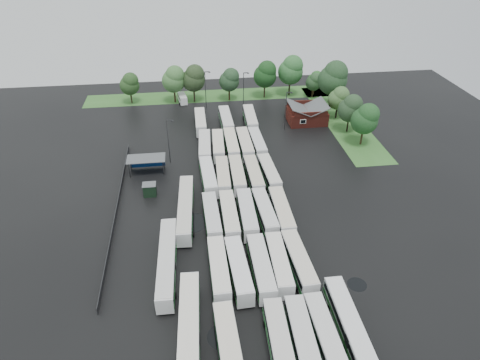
{
  "coord_description": "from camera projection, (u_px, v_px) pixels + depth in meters",
  "views": [
    {
      "loc": [
        -7.27,
        -60.23,
        49.13
      ],
      "look_at": [
        2.0,
        12.0,
        2.5
      ],
      "focal_mm": 32.0,
      "sensor_mm": 36.0,
      "label": 1
    }
  ],
  "objects": [
    {
      "name": "tree_east_2",
      "position": [
        339.0,
        98.0,
        114.74
      ],
      "size": [
        5.51,
        5.5,
        9.11
      ],
      "color": "black",
      "rests_on": "ground"
    },
    {
      "name": "bus_r4c2",
      "position": [
        231.0,
        145.0,
        100.52
      ],
      "size": [
        2.8,
        12.73,
        3.54
      ],
      "rotation": [
        0.0,
        0.0,
        -0.01
      ],
      "color": "silver",
      "rests_on": "ground"
    },
    {
      "name": "bus_r4c0",
      "position": [
        205.0,
        147.0,
        99.54
      ],
      "size": [
        3.34,
        12.89,
        3.55
      ],
      "rotation": [
        0.0,
        0.0,
        -0.05
      ],
      "color": "silver",
      "rests_on": "ground"
    },
    {
      "name": "bus_r0c3",
      "position": [
        303.0,
        340.0,
        55.16
      ],
      "size": [
        3.11,
        12.76,
        3.53
      ],
      "rotation": [
        0.0,
        0.0,
        -0.03
      ],
      "color": "silver",
      "rests_on": "ground"
    },
    {
      "name": "tree_north_1",
      "position": [
        174.0,
        79.0,
        123.53
      ],
      "size": [
        6.72,
        6.72,
        11.14
      ],
      "color": "#3C271A",
      "rests_on": "ground"
    },
    {
      "name": "bus_r0c4",
      "position": [
        325.0,
        335.0,
        55.85
      ],
      "size": [
        2.79,
        12.37,
        3.43
      ],
      "rotation": [
        0.0,
        0.0,
        0.01
      ],
      "color": "silver",
      "rests_on": "ground"
    },
    {
      "name": "puddle_0",
      "position": [
        223.0,
        337.0,
        57.91
      ],
      "size": [
        4.39,
        4.39,
        0.01
      ],
      "primitive_type": "cylinder",
      "color": "black",
      "rests_on": "ground"
    },
    {
      "name": "tree_north_4",
      "position": [
        266.0,
        74.0,
        126.73
      ],
      "size": [
        6.85,
        6.85,
        11.35
      ],
      "color": "#362319",
      "rests_on": "ground"
    },
    {
      "name": "grass_strip_east",
      "position": [
        341.0,
        120.0,
        116.98
      ],
      "size": [
        10.0,
        50.0,
        0.01
      ],
      "primitive_type": "cube",
      "color": "#366B29",
      "rests_on": "ground"
    },
    {
      "name": "wash_shed",
      "position": [
        146.0,
        159.0,
        92.52
      ],
      "size": [
        8.2,
        4.2,
        3.58
      ],
      "color": "#2D2D30",
      "rests_on": "ground"
    },
    {
      "name": "lamp_post_back_e",
      "position": [
        244.0,
        88.0,
        120.04
      ],
      "size": [
        1.64,
        0.32,
        10.65
      ],
      "color": "#2D2D30",
      "rests_on": "ground"
    },
    {
      "name": "bus_r0c2",
      "position": [
        279.0,
        342.0,
        55.0
      ],
      "size": [
        2.99,
        12.35,
        3.42
      ],
      "rotation": [
        0.0,
        0.0,
        -0.03
      ],
      "color": "silver",
      "rests_on": "ground"
    },
    {
      "name": "bus_r4c3",
      "position": [
        245.0,
        144.0,
        100.57
      ],
      "size": [
        2.78,
        12.89,
        3.59
      ],
      "rotation": [
        0.0,
        0.0,
        0.0
      ],
      "color": "silver",
      "rests_on": "ground"
    },
    {
      "name": "bus_r5c2",
      "position": [
        226.0,
        120.0,
        111.8
      ],
      "size": [
        2.91,
        12.97,
        3.6
      ],
      "rotation": [
        0.0,
        0.0,
        0.01
      ],
      "color": "silver",
      "rests_on": "ground"
    },
    {
      "name": "minibus",
      "position": [
        182.0,
        98.0,
        126.39
      ],
      "size": [
        2.88,
        5.81,
        2.43
      ],
      "rotation": [
        0.0,
        0.0,
        0.16
      ],
      "color": "white",
      "rests_on": "ground"
    },
    {
      "name": "tree_east_3",
      "position": [
        334.0,
        78.0,
        119.6
      ],
      "size": [
        8.26,
        8.26,
        13.69
      ],
      "color": "black",
      "rests_on": "ground"
    },
    {
      "name": "utility_hut",
      "position": [
        150.0,
        190.0,
        85.66
      ],
      "size": [
        2.7,
        2.2,
        2.62
      ],
      "color": "black",
      "rests_on": "ground"
    },
    {
      "name": "bus_r3c0",
      "position": [
        208.0,
        177.0,
        88.56
      ],
      "size": [
        3.16,
        12.66,
        3.5
      ],
      "rotation": [
        0.0,
        0.0,
        0.04
      ],
      "color": "silver",
      "rests_on": "ground"
    },
    {
      "name": "artic_bus_east",
      "position": [
        354.0,
        337.0,
        55.62
      ],
      "size": [
        2.81,
        18.8,
        3.48
      ],
      "rotation": [
        0.0,
        0.0,
        -0.01
      ],
      "color": "silver",
      "rests_on": "ground"
    },
    {
      "name": "puddle_3",
      "position": [
        279.0,
        229.0,
        77.29
      ],
      "size": [
        3.67,
        3.67,
        0.01
      ],
      "primitive_type": "cylinder",
      "color": "black",
      "rests_on": "ground"
    },
    {
      "name": "bus_r5c4",
      "position": [
        250.0,
        119.0,
        112.56
      ],
      "size": [
        3.21,
        12.97,
        3.58
      ],
      "rotation": [
        0.0,
        0.0,
        -0.04
      ],
      "color": "silver",
      "rests_on": "ground"
    },
    {
      "name": "bus_r4c4",
      "position": [
        257.0,
        143.0,
        101.19
      ],
      "size": [
        2.85,
        12.26,
        3.4
      ],
      "rotation": [
        0.0,
        0.0,
        0.02
      ],
      "color": "silver",
      "rests_on": "ground"
    },
    {
      "name": "tree_north_3",
      "position": [
        230.0,
        80.0,
        125.5
      ],
      "size": [
        5.94,
        5.94,
        9.84
      ],
      "color": "#3A2415",
      "rests_on": "ground"
    },
    {
      "name": "tree_north_2",
      "position": [
        194.0,
        78.0,
        124.04
      ],
      "size": [
        6.79,
        6.79,
        11.25
      ],
      "color": "#3A2A1F",
      "rests_on": "ground"
    },
    {
      "name": "tree_east_1",
      "position": [
        351.0,
        108.0,
        107.28
      ],
      "size": [
        6.11,
        6.11,
        10.12
      ],
      "color": "black",
      "rests_on": "ground"
    },
    {
      "name": "bus_r5c0",
      "position": [
        200.0,
        122.0,
        111.19
      ],
      "size": [
        2.76,
        12.53,
        3.48
      ],
      "rotation": [
        0.0,
        0.0,
        -0.01
      ],
      "color": "silver",
      "rests_on": "ground"
    },
    {
      "name": "artic_bus_west_a",
      "position": [
        189.0,
        333.0,
        56.01
      ],
      "size": [
        3.56,
        19.41,
        3.58
      ],
      "rotation": [
        0.0,
        0.0,
        -0.04
      ],
      "color": "silver",
      "rests_on": "ground"
    },
    {
      "name": "bus_r1c1",
      "position": [
        239.0,
        270.0,
        65.89
      ],
      "size": [
        3.27,
        12.8,
        3.53
      ],
      "rotation": [
        0.0,
        0.0,
        0.05
      ],
      "color": "silver",
      "rests_on": "ground"
    },
    {
      "name": "bus_r2c1",
      "position": [
        229.0,
        216.0,
        77.33
      ],
      "size": [
        2.71,
        12.67,
        3.53
      ],
      "rotation": [
        0.0,
        0.0,
        0.0
      ],
      "color": "silver",
      "rests_on": "ground"
    },
    {
      "name": "puddle_2",
      "position": [
        191.0,
        223.0,
        78.72
      ],
      "size": [
        6.08,
        6.08,
        0.01
      ],
      "primitive_type": "cylinder",
      "color": "black",
      "rests_on": "ground"
    },
    {
      "name": "lamp_post_back_w",
      "position": [
        206.0,
        87.0,
        120.29
      ],
      "size": [
        1.67,
        0.32,
        10.82
      ],
      "color": "#2D2D30",
      "rests_on": "ground"
    },
    {
      "name": "bus_r4c1",
      "position": [
        218.0,
        146.0,
        100.2
      ],
      "size": [
        3.18,
        12.31,
        3.4
      ],
      "rotation": [
        0.0,
        0.0,
        -0.05
      ],
      "color": "silver",
      "rests_on": "ground"
    },
    {
      "name": "puddle_4",
      "position": [
        357.0,
        284.0,
        65.91
      ],
      "size": [
        3.03,
        3.03,
        0.01
      ],
      "primitive_type": "cylinder",
      "color": "black",
      "rests_on": "ground"
    },
    {
      "name": "brick_building",
      "position": [
        306.0,
        115.0,
        114.87
      ],
      "size": [
        10.07,
        8.6,
        5.39
      ],
      "color": "maroon",
      "rests_on": "ground"
    },
    {
      "name": "grass_strip_north",
      "position": [
        218.0,
        95.0,
        131.92
      ],
      "size": [
        80.0,
        10.0,
        0.01
      ],
      "primitive_type": "cube",
      "color": "#366B29",
      "rests_on": "ground"
    },
    {
      "name": "tree_north_6",
      "position": [
        315.0,
        79.0,
        129.91
      ],
      "size": [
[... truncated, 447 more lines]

